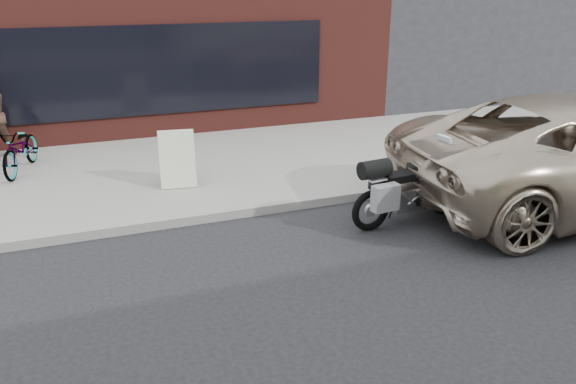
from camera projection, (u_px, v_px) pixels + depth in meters
name	position (u px, v px, depth m)	size (l,w,h in m)	color
ground	(394.00, 357.00, 5.77)	(120.00, 120.00, 0.00)	black
near_sidewalk	(224.00, 159.00, 11.87)	(44.00, 6.00, 0.15)	gray
storefront	(96.00, 29.00, 16.56)	(14.00, 10.07, 4.50)	#5D241E
motorcycle	(405.00, 189.00, 8.72)	(2.15, 0.83, 1.36)	black
bicycle_front	(21.00, 149.00, 10.72)	(0.59, 1.70, 0.89)	gray
sandwich_sign	(177.00, 157.00, 10.05)	(0.70, 0.66, 1.00)	silver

